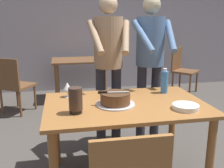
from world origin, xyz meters
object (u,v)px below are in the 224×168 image
object	(u,v)px
main_dining_table	(126,115)
hurricane_lamp	(76,100)
person_standing_beside	(150,55)
background_table	(80,68)
cake_knife	(107,92)
water_bottle	(164,82)
plate_stack	(186,107)
cake_on_platter	(115,99)
person_cutting_cake	(108,56)
background_chair_2	(14,83)
wine_glass_near	(67,86)
background_chair_1	(182,68)

from	to	relation	value
main_dining_table	hurricane_lamp	size ratio (longest dim) A/B	6.76
main_dining_table	person_standing_beside	bearing A→B (deg)	56.56
person_standing_beside	background_table	size ratio (longest dim) A/B	1.72
cake_knife	water_bottle	xyz separation A→B (m)	(0.63, 0.26, -0.00)
plate_stack	background_table	bearing A→B (deg)	103.17
cake_on_platter	person_cutting_cake	distance (m)	0.75
cake_knife	hurricane_lamp	world-z (taller)	hurricane_lamp
cake_on_platter	background_chair_2	bearing A→B (deg)	120.38
wine_glass_near	hurricane_lamp	size ratio (longest dim) A/B	0.69
hurricane_lamp	cake_on_platter	bearing A→B (deg)	21.08
background_chair_2	cake_knife	bearing A→B (deg)	-61.02
water_bottle	background_chair_1	xyz separation A→B (m)	(1.39, 2.42, -0.37)
plate_stack	cake_on_platter	bearing A→B (deg)	158.53
wine_glass_near	hurricane_lamp	world-z (taller)	hurricane_lamp
person_standing_beside	plate_stack	bearing A→B (deg)	-90.55
main_dining_table	background_chair_1	bearing A→B (deg)	55.25
background_chair_1	cake_knife	bearing A→B (deg)	-126.97
main_dining_table	cake_knife	bearing A→B (deg)	-173.81
main_dining_table	hurricane_lamp	distance (m)	0.53
hurricane_lamp	background_chair_1	xyz separation A→B (m)	(2.30, 2.83, -0.37)
plate_stack	person_standing_beside	world-z (taller)	person_standing_beside
person_cutting_cake	person_standing_beside	world-z (taller)	same
water_bottle	background_chair_1	size ratio (longest dim) A/B	0.28
wine_glass_near	background_chair_2	size ratio (longest dim) A/B	0.16
background_chair_2	person_cutting_cake	bearing A→B (deg)	-46.82
cake_on_platter	background_chair_1	size ratio (longest dim) A/B	0.38
water_bottle	cake_knife	bearing A→B (deg)	-157.26
wine_glass_near	background_chair_1	xyz separation A→B (m)	(2.35, 2.38, -0.36)
cake_knife	hurricane_lamp	size ratio (longest dim) A/B	1.29
cake_knife	background_chair_1	size ratio (longest dim) A/B	0.30
person_cutting_cake	background_chair_1	world-z (taller)	person_cutting_cake
plate_stack	wine_glass_near	distance (m)	1.09
background_chair_2	background_table	bearing A→B (deg)	29.62
plate_stack	water_bottle	distance (m)	0.50
cake_knife	background_chair_2	world-z (taller)	background_chair_2
cake_on_platter	person_standing_beside	distance (m)	0.96
main_dining_table	water_bottle	distance (m)	0.57
wine_glass_near	water_bottle	bearing A→B (deg)	-2.62
cake_on_platter	person_cutting_cake	bearing A→B (deg)	84.49
cake_knife	hurricane_lamp	distance (m)	0.31
plate_stack	person_standing_beside	bearing A→B (deg)	89.45
person_cutting_cake	hurricane_lamp	bearing A→B (deg)	-116.61
plate_stack	person_standing_beside	size ratio (longest dim) A/B	0.13
wine_glass_near	main_dining_table	bearing A→B (deg)	-30.06
main_dining_table	plate_stack	bearing A→B (deg)	-28.44
person_cutting_cake	plate_stack	bearing A→B (deg)	-62.01
background_chair_1	wine_glass_near	bearing A→B (deg)	-134.68
background_table	background_chair_1	size ratio (longest dim) A/B	1.11
plate_stack	main_dining_table	bearing A→B (deg)	151.56
background_table	person_cutting_cake	bearing A→B (deg)	-84.55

